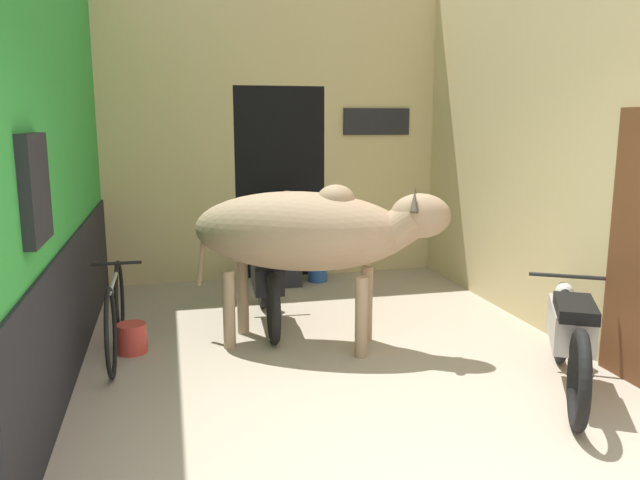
{
  "coord_description": "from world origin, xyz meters",
  "views": [
    {
      "loc": [
        -1.33,
        -2.8,
        1.99
      ],
      "look_at": [
        -0.09,
        2.26,
        1.0
      ],
      "focal_mm": 35.0,
      "sensor_mm": 36.0,
      "label": 1
    }
  ],
  "objects_px": {
    "cow": "(309,232)",
    "shopkeeper_seated": "(288,236)",
    "motorcycle_near": "(570,334)",
    "plastic_stool": "(318,263)",
    "bicycle": "(116,313)",
    "bucket": "(132,338)",
    "motorcycle_far": "(267,282)"
  },
  "relations": [
    {
      "from": "cow",
      "to": "shopkeeper_seated",
      "type": "xyz_separation_m",
      "value": [
        0.22,
        2.14,
        -0.42
      ]
    },
    {
      "from": "motorcycle_near",
      "to": "plastic_stool",
      "type": "relative_size",
      "value": 3.91
    },
    {
      "from": "motorcycle_near",
      "to": "bicycle",
      "type": "relative_size",
      "value": 0.99
    },
    {
      "from": "bucket",
      "to": "bicycle",
      "type": "bearing_deg",
      "value": -170.66
    },
    {
      "from": "cow",
      "to": "motorcycle_far",
      "type": "distance_m",
      "value": 0.96
    },
    {
      "from": "cow",
      "to": "bucket",
      "type": "bearing_deg",
      "value": 173.31
    },
    {
      "from": "cow",
      "to": "motorcycle_near",
      "type": "xyz_separation_m",
      "value": [
        1.67,
        -1.41,
        -0.6
      ]
    },
    {
      "from": "cow",
      "to": "shopkeeper_seated",
      "type": "bearing_deg",
      "value": 84.14
    },
    {
      "from": "bicycle",
      "to": "cow",
      "type": "bearing_deg",
      "value": -5.55
    },
    {
      "from": "cow",
      "to": "plastic_stool",
      "type": "distance_m",
      "value": 2.44
    },
    {
      "from": "motorcycle_near",
      "to": "motorcycle_far",
      "type": "relative_size",
      "value": 0.94
    },
    {
      "from": "motorcycle_near",
      "to": "shopkeeper_seated",
      "type": "xyz_separation_m",
      "value": [
        -1.45,
        3.55,
        0.17
      ]
    },
    {
      "from": "bicycle",
      "to": "shopkeeper_seated",
      "type": "bearing_deg",
      "value": 46.31
    },
    {
      "from": "motorcycle_near",
      "to": "shopkeeper_seated",
      "type": "distance_m",
      "value": 3.84
    },
    {
      "from": "motorcycle_near",
      "to": "motorcycle_far",
      "type": "height_order",
      "value": "motorcycle_near"
    },
    {
      "from": "motorcycle_far",
      "to": "bucket",
      "type": "distance_m",
      "value": 1.41
    },
    {
      "from": "cow",
      "to": "shopkeeper_seated",
      "type": "distance_m",
      "value": 2.19
    },
    {
      "from": "motorcycle_near",
      "to": "motorcycle_far",
      "type": "xyz_separation_m",
      "value": [
        -1.94,
        2.1,
        -0.02
      ]
    },
    {
      "from": "shopkeeper_seated",
      "to": "plastic_stool",
      "type": "xyz_separation_m",
      "value": [
        0.39,
        0.07,
        -0.39
      ]
    },
    {
      "from": "bucket",
      "to": "motorcycle_far",
      "type": "bearing_deg",
      "value": 21.73
    },
    {
      "from": "plastic_stool",
      "to": "bucket",
      "type": "bearing_deg",
      "value": -136.78
    },
    {
      "from": "motorcycle_far",
      "to": "bicycle",
      "type": "height_order",
      "value": "motorcycle_far"
    },
    {
      "from": "motorcycle_far",
      "to": "shopkeeper_seated",
      "type": "xyz_separation_m",
      "value": [
        0.49,
        1.45,
        0.19
      ]
    },
    {
      "from": "cow",
      "to": "motorcycle_near",
      "type": "distance_m",
      "value": 2.26
    },
    {
      "from": "motorcycle_near",
      "to": "plastic_stool",
      "type": "xyz_separation_m",
      "value": [
        -1.06,
        3.62,
        -0.21
      ]
    },
    {
      "from": "motorcycle_near",
      "to": "cow",
      "type": "bearing_deg",
      "value": 139.81
    },
    {
      "from": "motorcycle_far",
      "to": "cow",
      "type": "bearing_deg",
      "value": -68.77
    },
    {
      "from": "shopkeeper_seated",
      "to": "bucket",
      "type": "xyz_separation_m",
      "value": [
        -1.77,
        -1.96,
        -0.49
      ]
    },
    {
      "from": "bicycle",
      "to": "plastic_stool",
      "type": "distance_m",
      "value": 3.07
    },
    {
      "from": "plastic_stool",
      "to": "bucket",
      "type": "distance_m",
      "value": 2.97
    },
    {
      "from": "shopkeeper_seated",
      "to": "bucket",
      "type": "relative_size",
      "value": 4.5
    },
    {
      "from": "motorcycle_near",
      "to": "plastic_stool",
      "type": "distance_m",
      "value": 3.78
    }
  ]
}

